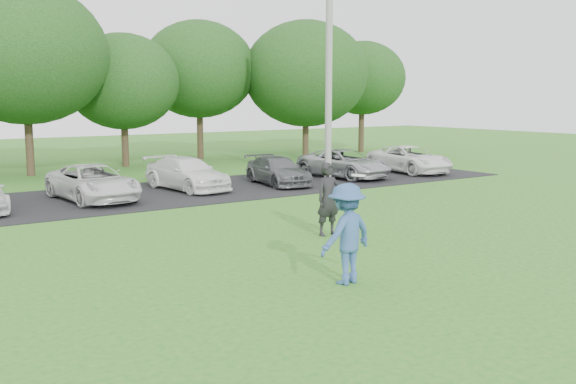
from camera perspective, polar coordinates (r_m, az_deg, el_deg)
name	(u,v)px	position (r m, az deg, el deg)	size (l,w,h in m)	color
ground	(386,277)	(13.10, 8.69, -7.51)	(100.00, 100.00, 0.00)	#266C1E
parking_lot	(143,195)	(24.08, -12.77, -0.27)	(32.00, 6.50, 0.03)	black
utility_pole	(329,52)	(26.61, 3.66, 12.35)	(0.28, 0.28, 10.80)	gray
frisbee_player	(346,234)	(12.38, 5.22, -3.71)	(1.36, 0.91, 2.16)	#335690
camera_bystander	(328,199)	(16.65, 3.61, -0.64)	(0.71, 0.48, 1.91)	black
parked_cars	(173,177)	(24.27, -10.20, 1.34)	(28.67, 5.23, 1.25)	slate
tree_row	(95,70)	(33.55, -16.80, 10.37)	(42.39, 9.85, 8.64)	#38281C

